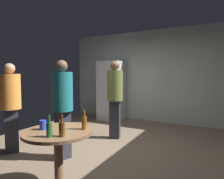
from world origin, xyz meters
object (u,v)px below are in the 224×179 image
(refrigerator, at_px, (111,91))
(person_in_teal_shirt, at_px, (62,102))
(person_in_olive_shirt, at_px, (115,93))
(plastic_cup_blue, at_px, (43,125))
(beer_bottle_green, at_px, (49,129))
(foreground_table, at_px, (58,139))
(person_in_orange_shirt, at_px, (11,101))
(beer_bottle_amber, at_px, (84,122))
(beer_bottle_brown, at_px, (62,129))

(refrigerator, bearing_deg, person_in_teal_shirt, -77.20)
(person_in_olive_shirt, bearing_deg, plastic_cup_blue, -10.80)
(refrigerator, distance_m, plastic_cup_blue, 3.83)
(refrigerator, bearing_deg, beer_bottle_green, -70.58)
(plastic_cup_blue, height_order, person_in_teal_shirt, person_in_teal_shirt)
(foreground_table, height_order, plastic_cup_blue, plastic_cup_blue)
(refrigerator, relative_size, foreground_table, 2.25)
(person_in_olive_shirt, height_order, person_in_orange_shirt, person_in_olive_shirt)
(beer_bottle_green, bearing_deg, beer_bottle_amber, 70.68)
(plastic_cup_blue, xyz_separation_m, person_in_olive_shirt, (-0.15, 2.13, 0.19))
(plastic_cup_blue, relative_size, person_in_teal_shirt, 0.07)
(person_in_olive_shirt, bearing_deg, refrigerator, -163.94)
(foreground_table, relative_size, beer_bottle_amber, 3.48)
(refrigerator, bearing_deg, beer_bottle_brown, -68.85)
(beer_bottle_green, distance_m, person_in_olive_shirt, 2.34)
(beer_bottle_green, distance_m, person_in_orange_shirt, 1.83)
(foreground_table, bearing_deg, person_in_orange_shirt, 162.40)
(person_in_olive_shirt, bearing_deg, beer_bottle_green, -4.30)
(person_in_orange_shirt, bearing_deg, beer_bottle_green, 12.67)
(person_in_teal_shirt, bearing_deg, beer_bottle_green, -36.70)
(foreground_table, distance_m, beer_bottle_amber, 0.35)
(beer_bottle_green, distance_m, plastic_cup_blue, 0.33)
(foreground_table, distance_m, plastic_cup_blue, 0.25)
(refrigerator, bearing_deg, beer_bottle_amber, -66.44)
(refrigerator, relative_size, plastic_cup_blue, 16.36)
(refrigerator, distance_m, beer_bottle_amber, 3.75)
(person_in_orange_shirt, bearing_deg, plastic_cup_blue, 14.37)
(beer_bottle_amber, relative_size, person_in_olive_shirt, 0.14)
(beer_bottle_amber, distance_m, beer_bottle_brown, 0.34)
(beer_bottle_amber, bearing_deg, beer_bottle_green, -109.32)
(beer_bottle_brown, relative_size, person_in_olive_shirt, 0.14)
(person_in_orange_shirt, bearing_deg, refrigerator, 119.95)
(refrigerator, xyz_separation_m, plastic_cup_blue, (1.08, -3.67, -0.11))
(person_in_orange_shirt, bearing_deg, person_in_olive_shirt, 87.42)
(beer_bottle_amber, bearing_deg, person_in_teal_shirt, 146.79)
(person_in_orange_shirt, bearing_deg, beer_bottle_amber, 26.12)
(plastic_cup_blue, height_order, person_in_olive_shirt, person_in_olive_shirt)
(plastic_cup_blue, bearing_deg, beer_bottle_green, -31.25)
(beer_bottle_amber, bearing_deg, foreground_table, -141.14)
(beer_bottle_brown, height_order, person_in_teal_shirt, person_in_teal_shirt)
(beer_bottle_amber, distance_m, beer_bottle_green, 0.43)
(foreground_table, height_order, beer_bottle_green, beer_bottle_green)
(plastic_cup_blue, distance_m, person_in_olive_shirt, 2.14)
(refrigerator, xyz_separation_m, beer_bottle_brown, (1.46, -3.77, -0.08))
(person_in_olive_shirt, relative_size, person_in_teal_shirt, 1.04)
(foreground_table, xyz_separation_m, person_in_orange_shirt, (-1.59, 0.50, 0.29))
(foreground_table, xyz_separation_m, beer_bottle_green, (0.09, -0.22, 0.19))
(beer_bottle_amber, relative_size, beer_bottle_brown, 1.00)
(refrigerator, distance_m, person_in_olive_shirt, 1.80)
(person_in_olive_shirt, bearing_deg, beer_bottle_amber, 1.95)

